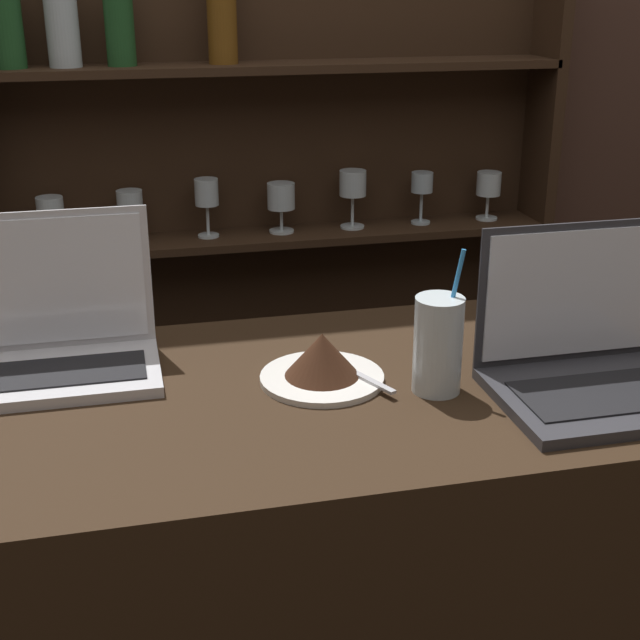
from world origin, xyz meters
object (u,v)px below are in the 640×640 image
at_px(laptop_far, 593,358).
at_px(cake_plate, 322,361).
at_px(laptop_near, 61,336).
at_px(water_glass, 438,345).

bearing_deg(laptop_far, cake_plate, 162.72).
bearing_deg(laptop_near, laptop_far, -18.02).
relative_size(laptop_near, cake_plate, 1.54).
height_order(laptop_far, cake_plate, laptop_far).
distance_m(laptop_far, cake_plate, 0.42).
bearing_deg(water_glass, laptop_far, -12.37).
height_order(laptop_far, water_glass, laptop_far).
height_order(laptop_near, laptop_far, laptop_near).
xyz_separation_m(laptop_far, water_glass, (-0.24, 0.05, 0.02)).
relative_size(laptop_far, cake_plate, 1.64).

